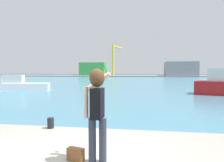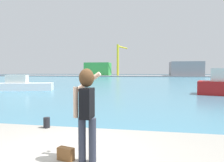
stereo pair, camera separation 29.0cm
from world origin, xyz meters
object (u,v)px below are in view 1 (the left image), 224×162
warehouse_right (180,69)px  port_crane (114,56)px  warehouse_left (93,69)px  handbag (76,154)px  boat_moored (19,85)px  harbor_bollard (51,123)px  person_photographer (97,105)px

warehouse_right → port_crane: (-29.25, 0.14, 5.69)m
warehouse_left → warehouse_right: size_ratio=0.90×
warehouse_right → handbag: bearing=-100.4°
handbag → boat_moored: 23.59m
handbag → warehouse_right: 92.39m
handbag → warehouse_left: 96.54m
harbor_bollard → warehouse_right: size_ratio=0.02×
boat_moored → port_crane: bearing=72.5°
warehouse_left → port_crane: size_ratio=0.84×
boat_moored → warehouse_right: bearing=50.4°
boat_moored → warehouse_left: size_ratio=0.59×
warehouse_right → boat_moored: bearing=-113.0°
handbag → harbor_bollard: (-1.47, 2.03, 0.03)m
person_photographer → port_crane: port_crane is taller
person_photographer → boat_moored: person_photographer is taller
harbor_bollard → warehouse_left: size_ratio=0.03×
handbag → boat_moored: size_ratio=0.05×
person_photographer → warehouse_right: size_ratio=0.13×
boat_moored → port_crane: 72.25m
harbor_bollard → boat_moored: bearing=125.4°
warehouse_right → harbor_bollard: bearing=-101.6°
boat_moored → warehouse_right: 77.85m
boat_moored → port_crane: size_ratio=0.49×
warehouse_left → boat_moored: bearing=-82.7°
person_photographer → handbag: size_ratio=5.44×
boat_moored → warehouse_left: warehouse_left is taller
boat_moored → warehouse_right: (30.42, 71.61, 2.71)m
harbor_bollard → port_crane: (-11.05, 88.93, 8.26)m
harbor_bollard → warehouse_right: 90.67m
person_photographer → port_crane: 92.15m
harbor_bollard → warehouse_left: (-21.76, 91.64, 2.57)m
warehouse_left → port_crane: 12.42m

